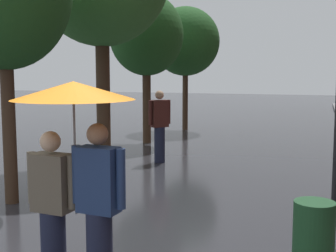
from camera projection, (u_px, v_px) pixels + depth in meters
street_tree_2 at (146, 35)px, 13.97m from camera, size 2.24×2.24×4.52m
street_tree_3 at (185, 42)px, 17.06m from camera, size 2.51×2.51×4.54m
couple_under_umbrella at (75, 150)px, 4.59m from camera, size 1.21×1.21×2.13m
litter_bin at (313, 240)px, 4.99m from camera, size 0.44×0.44×0.85m
pedestrian_walking_midground at (159, 124)px, 11.25m from camera, size 0.46×0.47×1.75m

